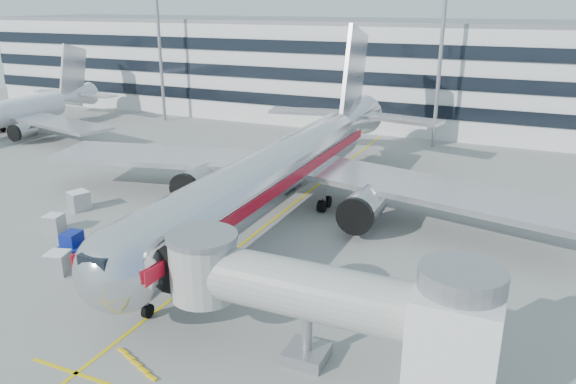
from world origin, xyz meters
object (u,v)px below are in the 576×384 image
at_px(baggage_tug, 77,247).
at_px(cargo_container_right, 79,201).
at_px(belt_loader, 165,246).
at_px(cargo_container_front, 58,263).
at_px(cargo_container_left, 54,223).
at_px(main_jet, 283,168).
at_px(ramp_worker, 126,244).

xyz_separation_m(baggage_tug, cargo_container_right, (-7.52, 8.06, -0.02)).
relative_size(belt_loader, baggage_tug, 1.78).
xyz_separation_m(belt_loader, cargo_container_front, (-5.09, -5.55, 0.09)).
height_order(belt_loader, cargo_container_left, belt_loader).
relative_size(belt_loader, cargo_container_left, 3.17).
bearing_deg(baggage_tug, cargo_container_right, 133.04).
bearing_deg(baggage_tug, cargo_container_left, 150.37).
distance_m(main_jet, cargo_container_left, 19.93).
xyz_separation_m(belt_loader, cargo_container_left, (-11.22, 0.04, 0.04)).
height_order(baggage_tug, cargo_container_left, baggage_tug).
distance_m(main_jet, belt_loader, 13.17).
height_order(cargo_container_left, ramp_worker, ramp_worker).
distance_m(cargo_container_right, ramp_worker, 12.32).
relative_size(main_jet, cargo_container_front, 28.01).
bearing_deg(belt_loader, cargo_container_left, 179.80).
xyz_separation_m(belt_loader, cargo_container_right, (-13.11, 4.89, 0.18)).
bearing_deg(cargo_container_front, cargo_container_left, 137.68).
height_order(belt_loader, cargo_container_front, belt_loader).
distance_m(baggage_tug, ramp_worker, 3.58).
relative_size(baggage_tug, cargo_container_front, 1.60).
bearing_deg(baggage_tug, belt_loader, 29.56).
height_order(main_jet, belt_loader, main_jet).
bearing_deg(belt_loader, baggage_tug, -150.44).
relative_size(cargo_container_left, cargo_container_right, 0.77).
height_order(baggage_tug, cargo_container_front, baggage_tug).
bearing_deg(cargo_container_left, main_jet, 37.20).
bearing_deg(ramp_worker, main_jet, 0.09).
relative_size(cargo_container_right, ramp_worker, 1.04).
relative_size(main_jet, baggage_tug, 17.53).
height_order(cargo_container_front, ramp_worker, ramp_worker).
distance_m(baggage_tug, cargo_container_left, 6.49).
height_order(cargo_container_right, cargo_container_front, cargo_container_right).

